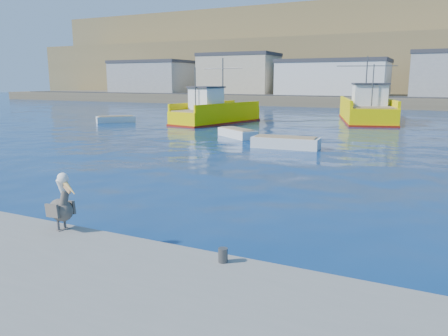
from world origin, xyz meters
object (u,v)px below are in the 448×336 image
object	(u,v)px
skiff_extra	(237,134)
pelican	(62,205)
trawler_yellow_a	(215,113)
skiff_left	(116,120)
skiff_mid	(286,144)
trawler_yellow_b	(366,110)

from	to	relation	value
skiff_extra	pelican	size ratio (longest dim) A/B	2.55
trawler_yellow_a	skiff_left	size ratio (longest dim) A/B	2.99
trawler_yellow_a	skiff_mid	size ratio (longest dim) A/B	2.56
skiff_left	pelican	distance (m)	34.32
trawler_yellow_a	pelican	xyz separation A→B (m)	(11.54, -30.88, 0.14)
pelican	trawler_yellow_a	bearing A→B (deg)	110.49
trawler_yellow_b	skiff_mid	bearing A→B (deg)	-94.89
skiff_extra	pelican	world-z (taller)	pelican
skiff_left	trawler_yellow_a	bearing A→B (deg)	21.38
trawler_yellow_a	skiff_extra	bearing A→B (deg)	-54.18
trawler_yellow_a	skiff_extra	world-z (taller)	trawler_yellow_a
trawler_yellow_a	skiff_mid	bearing A→B (deg)	-47.62
trawler_yellow_b	skiff_mid	xyz separation A→B (m)	(-1.80, -21.01, -0.83)
trawler_yellow_a	pelican	distance (m)	32.97
skiff_left	skiff_extra	xyz separation A→B (m)	(15.83, -5.33, 0.00)
skiff_left	skiff_mid	xyz separation A→B (m)	(20.72, -8.81, 0.03)
trawler_yellow_a	pelican	world-z (taller)	trawler_yellow_a
trawler_yellow_b	skiff_mid	size ratio (longest dim) A/B	3.18
skiff_extra	pelican	bearing A→B (deg)	-77.01
trawler_yellow_b	pelican	bearing A→B (deg)	-92.38
trawler_yellow_a	trawler_yellow_b	size ratio (longest dim) A/B	0.80
skiff_extra	trawler_yellow_b	bearing A→B (deg)	69.12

